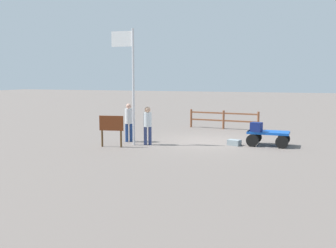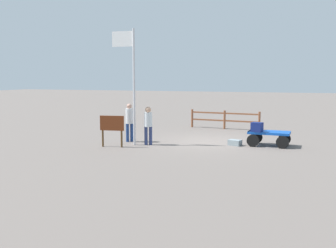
{
  "view_description": "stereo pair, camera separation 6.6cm",
  "coord_description": "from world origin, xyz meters",
  "px_view_note": "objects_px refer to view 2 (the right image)",
  "views": [
    {
      "loc": [
        -4.24,
        17.28,
        2.93
      ],
      "look_at": [
        -0.21,
        6.0,
        1.49
      ],
      "focal_mm": 41.94,
      "sensor_mm": 36.0,
      "label": 1
    },
    {
      "loc": [
        -4.3,
        17.26,
        2.93
      ],
      "look_at": [
        -0.21,
        6.0,
        1.49
      ],
      "focal_mm": 41.94,
      "sensor_mm": 36.0,
      "label": 2
    }
  ],
  "objects_px": {
    "flagpole": "(131,75)",
    "signboard": "(112,126)",
    "suitcase_maroon": "(235,143)",
    "worker_trailing": "(129,120)",
    "suitcase_dark": "(257,127)",
    "luggage_cart": "(269,136)",
    "suitcase_grey": "(257,127)",
    "worker_lead": "(148,122)"
  },
  "relations": [
    {
      "from": "suitcase_maroon",
      "to": "flagpole",
      "type": "xyz_separation_m",
      "value": [
        4.26,
        1.34,
        2.91
      ]
    },
    {
      "from": "suitcase_maroon",
      "to": "worker_trailing",
      "type": "height_order",
      "value": "worker_trailing"
    },
    {
      "from": "worker_lead",
      "to": "luggage_cart",
      "type": "bearing_deg",
      "value": -162.81
    },
    {
      "from": "signboard",
      "to": "worker_lead",
      "type": "bearing_deg",
      "value": -140.32
    },
    {
      "from": "suitcase_maroon",
      "to": "suitcase_grey",
      "type": "bearing_deg",
      "value": -172.96
    },
    {
      "from": "suitcase_grey",
      "to": "worker_lead",
      "type": "relative_size",
      "value": 0.31
    },
    {
      "from": "worker_trailing",
      "to": "flagpole",
      "type": "distance_m",
      "value": 2.17
    },
    {
      "from": "suitcase_dark",
      "to": "flagpole",
      "type": "relative_size",
      "value": 0.1
    },
    {
      "from": "worker_lead",
      "to": "suitcase_grey",
      "type": "bearing_deg",
      "value": -164.62
    },
    {
      "from": "suitcase_grey",
      "to": "flagpole",
      "type": "bearing_deg",
      "value": 15.68
    },
    {
      "from": "luggage_cart",
      "to": "flagpole",
      "type": "xyz_separation_m",
      "value": [
        5.63,
        1.75,
        2.6
      ]
    },
    {
      "from": "luggage_cart",
      "to": "worker_trailing",
      "type": "relative_size",
      "value": 1.01
    },
    {
      "from": "flagpole",
      "to": "signboard",
      "type": "bearing_deg",
      "value": 56.42
    },
    {
      "from": "suitcase_grey",
      "to": "flagpole",
      "type": "relative_size",
      "value": 0.1
    },
    {
      "from": "suitcase_dark",
      "to": "suitcase_maroon",
      "type": "distance_m",
      "value": 1.28
    },
    {
      "from": "luggage_cart",
      "to": "suitcase_maroon",
      "type": "xyz_separation_m",
      "value": [
        1.37,
        0.41,
        -0.31
      ]
    },
    {
      "from": "suitcase_maroon",
      "to": "flagpole",
      "type": "height_order",
      "value": "flagpole"
    },
    {
      "from": "luggage_cart",
      "to": "worker_trailing",
      "type": "height_order",
      "value": "worker_trailing"
    },
    {
      "from": "suitcase_dark",
      "to": "worker_trailing",
      "type": "xyz_separation_m",
      "value": [
        5.51,
        1.4,
        0.27
      ]
    },
    {
      "from": "signboard",
      "to": "flagpole",
      "type": "bearing_deg",
      "value": -123.58
    },
    {
      "from": "luggage_cart",
      "to": "suitcase_maroon",
      "type": "height_order",
      "value": "luggage_cart"
    },
    {
      "from": "luggage_cart",
      "to": "worker_trailing",
      "type": "xyz_separation_m",
      "value": [
        6.05,
        1.06,
        0.58
      ]
    },
    {
      "from": "suitcase_dark",
      "to": "worker_lead",
      "type": "relative_size",
      "value": 0.29
    },
    {
      "from": "luggage_cart",
      "to": "flagpole",
      "type": "height_order",
      "value": "flagpole"
    },
    {
      "from": "worker_trailing",
      "to": "signboard",
      "type": "xyz_separation_m",
      "value": [
        0.1,
        1.48,
        -0.13
      ]
    },
    {
      "from": "luggage_cart",
      "to": "suitcase_dark",
      "type": "relative_size",
      "value": 3.67
    },
    {
      "from": "suitcase_dark",
      "to": "signboard",
      "type": "distance_m",
      "value": 6.31
    },
    {
      "from": "signboard",
      "to": "suitcase_grey",
      "type": "bearing_deg",
      "value": -158.5
    },
    {
      "from": "suitcase_grey",
      "to": "worker_trailing",
      "type": "distance_m",
      "value": 5.64
    },
    {
      "from": "suitcase_dark",
      "to": "suitcase_grey",
      "type": "xyz_separation_m",
      "value": [
        -0.08,
        0.64,
        0.08
      ]
    },
    {
      "from": "suitcase_grey",
      "to": "suitcase_maroon",
      "type": "height_order",
      "value": "suitcase_grey"
    },
    {
      "from": "luggage_cart",
      "to": "flagpole",
      "type": "relative_size",
      "value": 0.35
    },
    {
      "from": "luggage_cart",
      "to": "suitcase_dark",
      "type": "height_order",
      "value": "suitcase_dark"
    },
    {
      "from": "flagpole",
      "to": "suitcase_dark",
      "type": "bearing_deg",
      "value": -157.68
    },
    {
      "from": "signboard",
      "to": "worker_trailing",
      "type": "bearing_deg",
      "value": -94.02
    },
    {
      "from": "suitcase_grey",
      "to": "worker_trailing",
      "type": "xyz_separation_m",
      "value": [
        5.59,
        0.77,
        0.19
      ]
    },
    {
      "from": "suitcase_dark",
      "to": "worker_trailing",
      "type": "bearing_deg",
      "value": 14.3
    },
    {
      "from": "suitcase_grey",
      "to": "suitcase_maroon",
      "type": "xyz_separation_m",
      "value": [
        0.9,
        0.11,
        -0.7
      ]
    },
    {
      "from": "suitcase_dark",
      "to": "worker_trailing",
      "type": "relative_size",
      "value": 0.27
    },
    {
      "from": "luggage_cart",
      "to": "signboard",
      "type": "distance_m",
      "value": 6.67
    },
    {
      "from": "suitcase_maroon",
      "to": "worker_lead",
      "type": "relative_size",
      "value": 0.36
    },
    {
      "from": "luggage_cart",
      "to": "signboard",
      "type": "height_order",
      "value": "signboard"
    }
  ]
}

